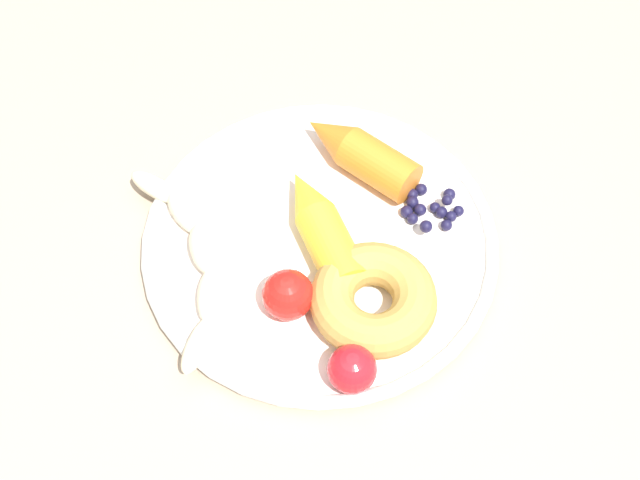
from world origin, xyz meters
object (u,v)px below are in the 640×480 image
at_px(tomato_mid, 352,369).
at_px(carrot_orange, 359,153).
at_px(banana, 195,254).
at_px(donut, 373,299).
at_px(carrot_yellow, 321,226).
at_px(blueberry_pile, 430,208).
at_px(dining_table, 335,282).
at_px(tomato_near, 288,295).
at_px(plate, 320,242).

bearing_deg(tomato_mid, carrot_orange, 76.48).
bearing_deg(banana, donut, -28.28).
bearing_deg(carrot_yellow, blueberry_pile, 5.61).
bearing_deg(carrot_yellow, carrot_orange, 56.12).
bearing_deg(carrot_orange, blueberry_pile, -50.44).
bearing_deg(carrot_orange, banana, -154.44).
bearing_deg(carrot_yellow, donut, -69.58).
bearing_deg(blueberry_pile, dining_table, 179.85).
xyz_separation_m(carrot_orange, tomato_near, (-0.09, -0.14, 0.00)).
relative_size(banana, donut, 2.07).
bearing_deg(carrot_orange, plate, -123.91).
height_order(dining_table, plate, plate).
bearing_deg(tomato_near, donut, -12.51).
height_order(plate, carrot_yellow, carrot_yellow).
bearing_deg(banana, blueberry_pile, 3.51).
distance_m(carrot_yellow, donut, 0.09).
distance_m(banana, blueberry_pile, 0.22).
relative_size(plate, banana, 1.45).
distance_m(carrot_orange, carrot_yellow, 0.09).
bearing_deg(plate, carrot_yellow, 54.59).
xyz_separation_m(blueberry_pile, tomato_mid, (-0.10, -0.15, 0.01)).
bearing_deg(banana, tomato_near, -40.11).
height_order(carrot_yellow, tomato_near, tomato_near).
xyz_separation_m(donut, tomato_mid, (-0.03, -0.06, 0.00)).
relative_size(donut, tomato_near, 2.45).
height_order(dining_table, banana, banana).
xyz_separation_m(blueberry_pile, tomato_near, (-0.14, -0.07, 0.02)).
height_order(carrot_orange, carrot_yellow, carrot_orange).
bearing_deg(plate, donut, -68.49).
bearing_deg(donut, banana, 151.72).
distance_m(tomato_near, tomato_mid, 0.08).
distance_m(blueberry_pile, tomato_mid, 0.18).
bearing_deg(tomato_near, plate, 58.03).
distance_m(banana, tomato_near, 0.10).
height_order(plate, carrot_orange, carrot_orange).
height_order(carrot_orange, donut, carrot_orange).
height_order(banana, blueberry_pile, banana).
relative_size(banana, tomato_mid, 5.54).
xyz_separation_m(banana, carrot_yellow, (0.11, 0.00, 0.01)).
distance_m(banana, carrot_orange, 0.18).
distance_m(banana, donut, 0.16).
relative_size(banana, carrot_yellow, 1.69).
xyz_separation_m(plate, carrot_orange, (0.05, 0.08, 0.02)).
xyz_separation_m(dining_table, banana, (-0.13, -0.01, 0.12)).
distance_m(dining_table, carrot_orange, 0.14).
distance_m(plate, donut, 0.09).
bearing_deg(tomato_mid, tomato_near, 117.57).
relative_size(carrot_orange, carrot_yellow, 0.90).
xyz_separation_m(carrot_orange, tomato_mid, (-0.05, -0.21, -0.00)).
distance_m(plate, carrot_yellow, 0.02).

